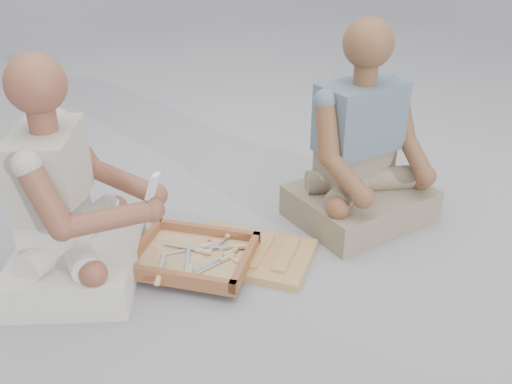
% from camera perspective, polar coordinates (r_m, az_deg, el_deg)
% --- Properties ---
extents(ground, '(60.00, 60.00, 0.00)m').
position_cam_1_polar(ground, '(2.37, 0.97, -7.49)').
color(ground, '#9F9FA5').
rests_on(ground, ground).
extents(carved_panel, '(0.55, 0.40, 0.03)m').
position_cam_1_polar(carved_panel, '(2.42, -0.80, -6.18)').
color(carved_panel, '#98653A').
rests_on(carved_panel, ground).
extents(tool_tray, '(0.48, 0.39, 0.06)m').
position_cam_1_polar(tool_tray, '(2.35, -6.31, -6.41)').
color(tool_tray, brown).
rests_on(tool_tray, carved_panel).
extents(chisel_0, '(0.18, 0.15, 0.02)m').
position_cam_1_polar(chisel_0, '(2.33, -2.57, -6.54)').
color(chisel_0, white).
rests_on(chisel_0, tool_tray).
extents(chisel_1, '(0.07, 0.22, 0.02)m').
position_cam_1_polar(chisel_1, '(2.24, -9.66, -8.17)').
color(chisel_1, white).
rests_on(chisel_1, tool_tray).
extents(chisel_2, '(0.14, 0.19, 0.02)m').
position_cam_1_polar(chisel_2, '(2.33, -3.00, -6.30)').
color(chisel_2, white).
rests_on(chisel_2, tool_tray).
extents(chisel_3, '(0.19, 0.14, 0.02)m').
position_cam_1_polar(chisel_3, '(2.39, -5.62, -5.51)').
color(chisel_3, white).
rests_on(chisel_3, tool_tray).
extents(chisel_4, '(0.08, 0.22, 0.02)m').
position_cam_1_polar(chisel_4, '(2.24, -6.94, -8.02)').
color(chisel_4, white).
rests_on(chisel_4, tool_tray).
extents(chisel_5, '(0.09, 0.21, 0.02)m').
position_cam_1_polar(chisel_5, '(2.28, -6.64, -7.54)').
color(chisel_5, white).
rests_on(chisel_5, tool_tray).
extents(chisel_6, '(0.22, 0.04, 0.02)m').
position_cam_1_polar(chisel_6, '(2.37, -5.74, -5.81)').
color(chisel_6, white).
rests_on(chisel_6, tool_tray).
extents(chisel_7, '(0.14, 0.19, 0.02)m').
position_cam_1_polar(chisel_7, '(2.31, -3.32, -6.83)').
color(chisel_7, white).
rests_on(chisel_7, tool_tray).
extents(chisel_8, '(0.09, 0.21, 0.02)m').
position_cam_1_polar(chisel_8, '(2.44, -2.79, -4.35)').
color(chisel_8, white).
rests_on(chisel_8, tool_tray).
extents(chisel_9, '(0.22, 0.07, 0.02)m').
position_cam_1_polar(chisel_9, '(2.37, -2.00, -5.48)').
color(chisel_9, white).
rests_on(chisel_9, tool_tray).
extents(wood_chip_0, '(0.02, 0.02, 0.00)m').
position_cam_1_polar(wood_chip_0, '(2.54, -7.28, -5.13)').
color(wood_chip_0, tan).
rests_on(wood_chip_0, ground).
extents(wood_chip_1, '(0.02, 0.02, 0.00)m').
position_cam_1_polar(wood_chip_1, '(2.60, -9.49, -4.45)').
color(wood_chip_1, tan).
rests_on(wood_chip_1, ground).
extents(wood_chip_2, '(0.02, 0.02, 0.00)m').
position_cam_1_polar(wood_chip_2, '(2.37, -2.21, -7.49)').
color(wood_chip_2, tan).
rests_on(wood_chip_2, ground).
extents(wood_chip_3, '(0.02, 0.02, 0.00)m').
position_cam_1_polar(wood_chip_3, '(2.34, -7.56, -8.37)').
color(wood_chip_3, tan).
rests_on(wood_chip_3, ground).
extents(wood_chip_4, '(0.02, 0.02, 0.00)m').
position_cam_1_polar(wood_chip_4, '(2.31, -2.51, -8.51)').
color(wood_chip_4, tan).
rests_on(wood_chip_4, ground).
extents(wood_chip_5, '(0.02, 0.02, 0.00)m').
position_cam_1_polar(wood_chip_5, '(2.36, 0.74, -7.75)').
color(wood_chip_5, tan).
rests_on(wood_chip_5, ground).
extents(wood_chip_6, '(0.02, 0.02, 0.00)m').
position_cam_1_polar(wood_chip_6, '(2.36, -10.64, -8.32)').
color(wood_chip_6, tan).
rests_on(wood_chip_6, ground).
extents(wood_chip_7, '(0.02, 0.02, 0.00)m').
position_cam_1_polar(wood_chip_7, '(2.70, -7.43, -2.94)').
color(wood_chip_7, tan).
rests_on(wood_chip_7, ground).
extents(craftsman, '(0.67, 0.68, 0.90)m').
position_cam_1_polar(craftsman, '(2.27, -18.23, -1.67)').
color(craftsman, beige).
rests_on(craftsman, ground).
extents(companion, '(0.75, 0.75, 0.92)m').
position_cam_1_polar(companion, '(2.62, 10.56, 3.42)').
color(companion, gray).
rests_on(companion, ground).
extents(mobile_phone, '(0.06, 0.05, 0.11)m').
position_cam_1_polar(mobile_phone, '(2.09, -10.31, 0.59)').
color(mobile_phone, white).
rests_on(mobile_phone, craftsman).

